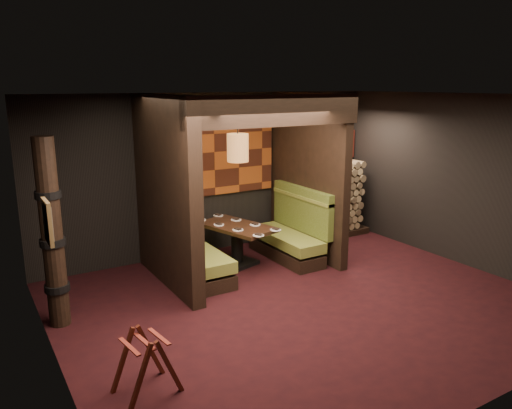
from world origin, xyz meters
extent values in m
cube|color=black|center=(0.00, 0.00, -0.01)|extent=(6.50, 5.50, 0.02)
cube|color=black|center=(0.00, 0.00, 2.86)|extent=(6.50, 5.50, 0.02)
cube|color=black|center=(0.00, 2.76, 1.43)|extent=(6.50, 0.02, 2.85)
cube|color=black|center=(0.00, -2.76, 1.43)|extent=(6.50, 0.02, 2.85)
cube|color=black|center=(-3.26, 0.00, 1.43)|extent=(0.02, 5.50, 2.85)
cube|color=black|center=(3.26, 0.00, 1.43)|extent=(0.02, 5.50, 2.85)
cube|color=black|center=(-1.35, 1.65, 1.43)|extent=(0.20, 2.20, 2.85)
cube|color=black|center=(1.30, 1.70, 1.43)|extent=(0.15, 2.10, 2.85)
cube|color=black|center=(-0.02, 0.70, 2.63)|extent=(2.85, 0.18, 0.44)
cube|color=#9A4517|center=(-0.02, 2.71, 1.82)|extent=(2.40, 0.06, 1.55)
cube|color=#9A4517|center=(-1.23, 1.82, 1.85)|extent=(0.04, 1.85, 1.45)
cube|color=#5B090E|center=(-0.60, 2.65, 1.18)|extent=(0.60, 0.12, 0.07)
cube|color=black|center=(-0.85, 1.65, 0.11)|extent=(0.55, 1.60, 0.22)
cube|color=olive|center=(-0.85, 1.65, 0.36)|extent=(0.55, 1.60, 0.18)
cube|color=#4F611F|center=(-1.19, 1.65, 0.75)|extent=(0.12, 1.60, 0.78)
cube|color=olive|center=(-1.19, 1.65, 1.10)|extent=(0.15, 1.60, 0.06)
cube|color=black|center=(0.82, 1.65, 0.11)|extent=(0.55, 1.60, 0.22)
cube|color=olive|center=(0.82, 1.65, 0.36)|extent=(0.55, 1.60, 0.18)
cube|color=#4F611F|center=(1.16, 1.65, 0.75)|extent=(0.12, 1.60, 0.78)
cube|color=olive|center=(1.16, 1.65, 1.10)|extent=(0.15, 1.60, 0.06)
cube|color=black|center=(-0.05, 1.83, 0.03)|extent=(0.68, 0.68, 0.06)
cylinder|color=black|center=(-0.05, 1.83, 0.32)|extent=(0.20, 0.20, 0.63)
cube|color=#392013|center=(-0.05, 1.83, 0.66)|extent=(1.05, 1.46, 0.06)
cylinder|color=white|center=(-0.06, 1.13, 0.70)|extent=(0.18, 0.18, 0.01)
cube|color=black|center=(-0.06, 1.13, 0.71)|extent=(0.10, 0.13, 0.02)
cylinder|color=white|center=(0.33, 1.24, 0.70)|extent=(0.18, 0.18, 0.01)
cube|color=black|center=(0.33, 1.24, 0.71)|extent=(0.10, 0.13, 0.02)
cylinder|color=white|center=(-0.19, 1.56, 0.70)|extent=(0.18, 0.18, 0.01)
cube|color=black|center=(-0.19, 1.56, 0.71)|extent=(0.10, 0.13, 0.02)
cylinder|color=white|center=(0.21, 1.67, 0.70)|extent=(0.18, 0.18, 0.01)
cube|color=black|center=(0.21, 1.67, 0.71)|extent=(0.10, 0.13, 0.02)
cylinder|color=white|center=(-0.31, 1.99, 0.70)|extent=(0.18, 0.18, 0.01)
cube|color=black|center=(-0.31, 1.99, 0.71)|extent=(0.10, 0.13, 0.02)
cylinder|color=white|center=(0.08, 2.10, 0.70)|extent=(0.18, 0.18, 0.01)
cube|color=black|center=(0.08, 2.10, 0.71)|extent=(0.10, 0.13, 0.02)
cylinder|color=white|center=(-0.44, 2.42, 0.70)|extent=(0.18, 0.18, 0.01)
cube|color=black|center=(-0.44, 2.42, 0.71)|extent=(0.10, 0.13, 0.02)
cylinder|color=white|center=(-0.05, 2.53, 0.70)|extent=(0.18, 0.18, 0.01)
cube|color=black|center=(-0.05, 2.53, 0.71)|extent=(0.10, 0.13, 0.02)
cylinder|color=#915E2E|center=(-0.05, 1.78, 1.99)|extent=(0.35, 0.35, 0.45)
sphere|color=#FFC672|center=(-0.05, 1.78, 1.99)|extent=(0.18, 0.18, 0.18)
cylinder|color=black|center=(-0.05, 1.78, 2.53)|extent=(0.02, 0.02, 0.63)
cube|color=olive|center=(-3.22, 0.10, 1.62)|extent=(0.04, 0.36, 0.46)
cube|color=#3F3F3F|center=(-3.20, 0.10, 1.62)|extent=(0.01, 0.27, 0.36)
cube|color=#47180C|center=(-2.72, -1.09, 0.30)|extent=(0.31, 0.08, 0.68)
cube|color=#47180C|center=(-2.40, -1.05, 0.30)|extent=(0.31, 0.08, 0.68)
cube|color=#47180C|center=(-2.77, -0.70, 0.30)|extent=(0.31, 0.08, 0.68)
cube|color=#47180C|center=(-2.45, -0.65, 0.30)|extent=(0.31, 0.08, 0.68)
cube|color=maroon|center=(-2.74, -0.89, 0.55)|extent=(0.10, 0.42, 0.01)
cube|color=maroon|center=(-2.58, -0.87, 0.55)|extent=(0.10, 0.42, 0.01)
cube|color=maroon|center=(-2.43, -0.85, 0.55)|extent=(0.10, 0.42, 0.01)
cylinder|color=black|center=(-3.05, 1.10, 1.20)|extent=(0.26, 0.26, 2.40)
cylinder|color=black|center=(-3.05, 1.10, 0.50)|extent=(0.31, 0.31, 0.09)
cylinder|color=black|center=(-3.05, 1.10, 1.10)|extent=(0.31, 0.31, 0.09)
cylinder|color=black|center=(-3.05, 1.10, 1.70)|extent=(0.31, 0.31, 0.09)
cube|color=black|center=(2.29, 2.35, 0.06)|extent=(1.73, 0.70, 0.12)
cube|color=#746545|center=(2.29, 2.35, 0.81)|extent=(1.73, 0.70, 1.38)
cube|color=maroon|center=(2.29, 2.68, 1.78)|extent=(1.83, 0.10, 0.56)
cube|color=black|center=(1.39, 1.96, 1.43)|extent=(0.08, 0.08, 2.85)
camera|label=1|loc=(-3.93, -5.21, 3.00)|focal=35.00mm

